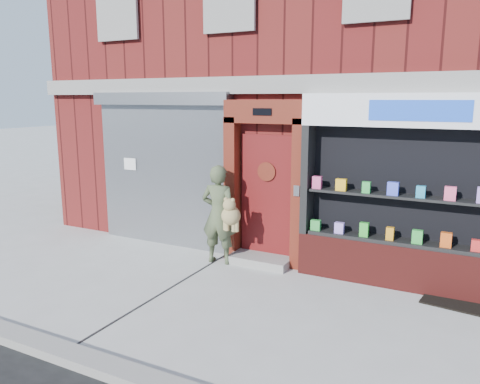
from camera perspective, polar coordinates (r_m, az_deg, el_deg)
The scene contains 7 objects.
ground at distance 6.78m, azimuth 2.23°, elevation -14.16°, with size 80.00×80.00×0.00m, color #9E9E99.
building at distance 11.89m, azimuth 15.23°, elevation 16.15°, with size 12.00×8.16×8.00m.
shutter_bay at distance 9.41m, azimuth -9.37°, elevation 3.84°, with size 3.10×0.30×3.04m.
red_door_bay at distance 8.26m, azimuth 3.06°, elevation 1.11°, with size 1.52×0.58×2.90m.
pharmacy_bay at distance 7.58m, azimuth 20.38°, elevation -1.17°, with size 3.50×0.41×3.00m.
woman at distance 8.31m, azimuth -2.46°, elevation -2.74°, with size 0.85×0.57×1.79m.
doormat at distance 7.68m, azimuth 25.13°, elevation -12.04°, with size 0.96×0.67×0.02m, color black.
Camera 1 is at (2.58, -5.56, 2.91)m, focal length 35.00 mm.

